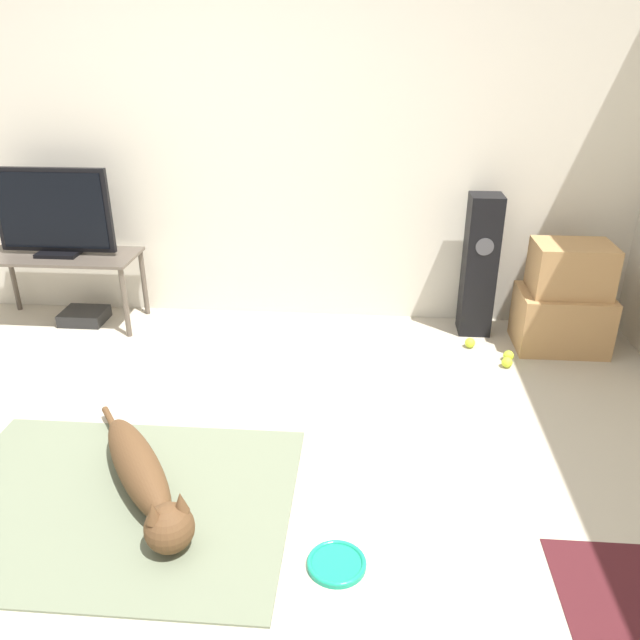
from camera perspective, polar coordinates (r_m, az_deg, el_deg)
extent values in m
plane|color=#BCB29E|center=(2.89, -13.38, -16.04)|extent=(12.00, 12.00, 0.00)
cube|color=silver|center=(4.29, -6.69, 16.71)|extent=(8.00, 0.06, 2.55)
cube|color=slate|center=(2.96, -18.25, -15.50)|extent=(1.54, 1.15, 0.01)
ellipsoid|color=brown|center=(2.95, -16.34, -12.70)|extent=(0.59, 0.74, 0.21)
sphere|color=brown|center=(2.61, -13.60, -18.01)|extent=(0.20, 0.20, 0.20)
cone|color=brown|center=(2.55, -12.61, -15.93)|extent=(0.06, 0.06, 0.09)
cone|color=brown|center=(2.53, -15.03, -16.60)|extent=(0.06, 0.06, 0.09)
cylinder|color=brown|center=(3.40, -18.58, -8.72)|extent=(0.17, 0.23, 0.03)
cylinder|color=#199E7A|center=(2.57, 1.52, -21.41)|extent=(0.23, 0.23, 0.02)
torus|color=#199E7A|center=(2.56, 1.53, -21.30)|extent=(0.23, 0.23, 0.02)
cube|color=tan|center=(4.29, 21.17, 0.01)|extent=(0.56, 0.40, 0.38)
cube|color=tan|center=(4.18, 21.98, 4.40)|extent=(0.47, 0.34, 0.32)
cube|color=black|center=(4.24, 14.37, 4.81)|extent=(0.21, 0.21, 0.94)
cylinder|color=#4C4C51|center=(4.09, 14.83, 6.48)|extent=(0.11, 0.00, 0.11)
cube|color=brown|center=(4.59, -22.64, 5.43)|extent=(1.03, 0.43, 0.02)
cylinder|color=brown|center=(4.31, -17.39, 1.50)|extent=(0.04, 0.04, 0.48)
cylinder|color=brown|center=(5.05, -26.22, 3.40)|extent=(0.04, 0.04, 0.48)
cylinder|color=brown|center=(4.63, -15.79, 3.31)|extent=(0.04, 0.04, 0.48)
cube|color=black|center=(4.58, -22.69, 5.70)|extent=(0.27, 0.20, 0.02)
cube|color=black|center=(4.51, -23.25, 9.21)|extent=(0.78, 0.04, 0.56)
cube|color=black|center=(4.49, -23.36, 9.14)|extent=(0.72, 0.01, 0.50)
sphere|color=#C6E033|center=(3.98, 16.73, -3.73)|extent=(0.07, 0.07, 0.07)
sphere|color=#C6E033|center=(4.06, 16.85, -3.14)|extent=(0.07, 0.07, 0.07)
sphere|color=#C6E033|center=(4.16, 13.55, -2.04)|extent=(0.07, 0.07, 0.07)
cube|color=black|center=(4.71, -20.74, 0.34)|extent=(0.30, 0.25, 0.08)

